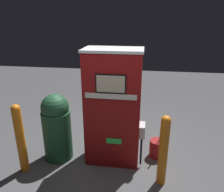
# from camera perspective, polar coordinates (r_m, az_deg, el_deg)

# --- Properties ---
(ground_plane) EXTENTS (14.00, 14.00, 0.00)m
(ground_plane) POSITION_cam_1_polar(r_m,az_deg,el_deg) (3.79, -0.30, -18.10)
(ground_plane) COLOR #4C4C4F
(gas_pump) EXTENTS (0.97, 0.56, 1.90)m
(gas_pump) POSITION_cam_1_polar(r_m,az_deg,el_deg) (3.52, 0.35, -3.16)
(gas_pump) COLOR maroon
(gas_pump) RESTS_ON ground_plane
(safety_bollard) EXTENTS (0.13, 0.13, 1.10)m
(safety_bollard) POSITION_cam_1_polar(r_m,az_deg,el_deg) (3.25, 13.28, -13.42)
(safety_bollard) COLOR orange
(safety_bollard) RESTS_ON ground_plane
(trash_bin) EXTENTS (0.48, 0.48, 1.17)m
(trash_bin) POSITION_cam_1_polar(r_m,az_deg,el_deg) (3.83, -14.25, -7.70)
(trash_bin) COLOR #1E4C2D
(trash_bin) RESTS_ON ground_plane
(safety_bollard_far) EXTENTS (0.13, 0.13, 1.14)m
(safety_bollard_far) POSITION_cam_1_polar(r_m,az_deg,el_deg) (3.68, -22.87, -9.95)
(safety_bollard_far) COLOR orange
(safety_bollard_far) RESTS_ON ground_plane
(squeegee_bucket) EXTENTS (0.26, 0.26, 0.69)m
(squeegee_bucket) POSITION_cam_1_polar(r_m,az_deg,el_deg) (4.03, 11.66, -13.20)
(squeegee_bucket) COLOR maroon
(squeegee_bucket) RESTS_ON ground_plane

